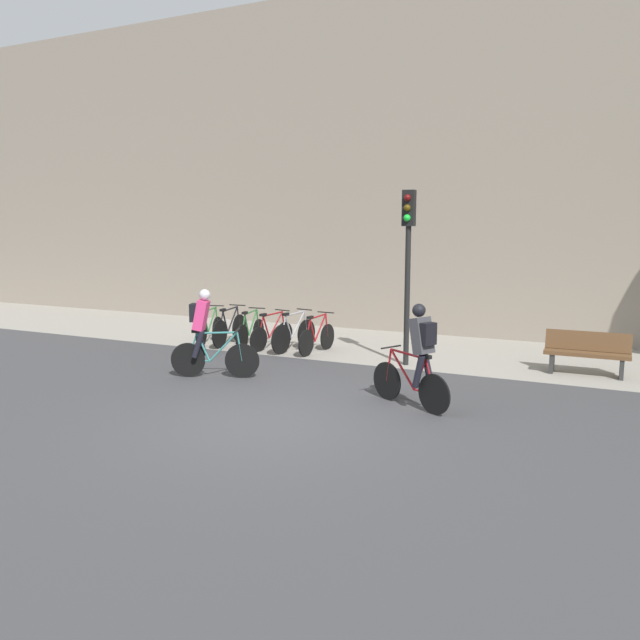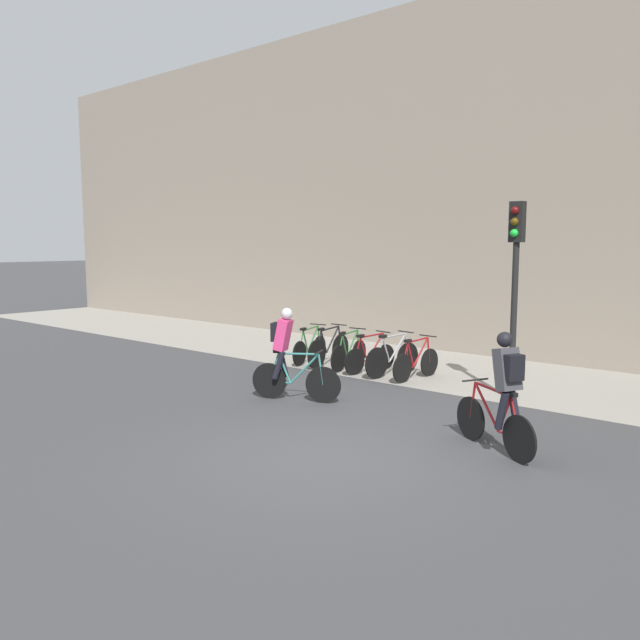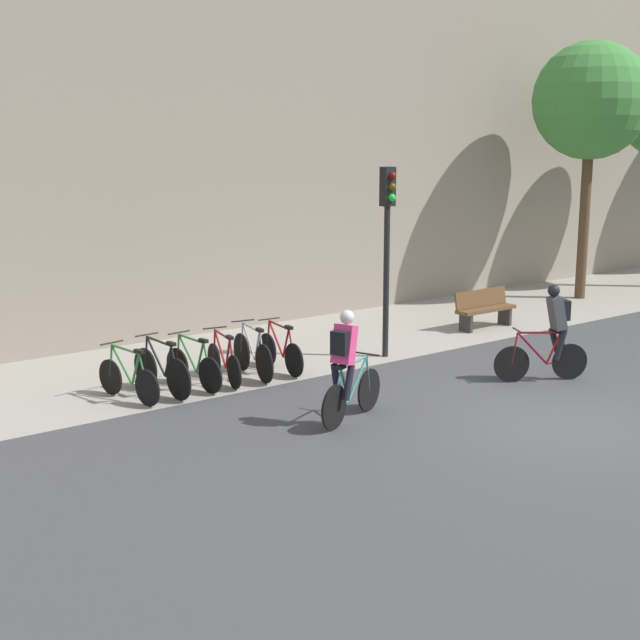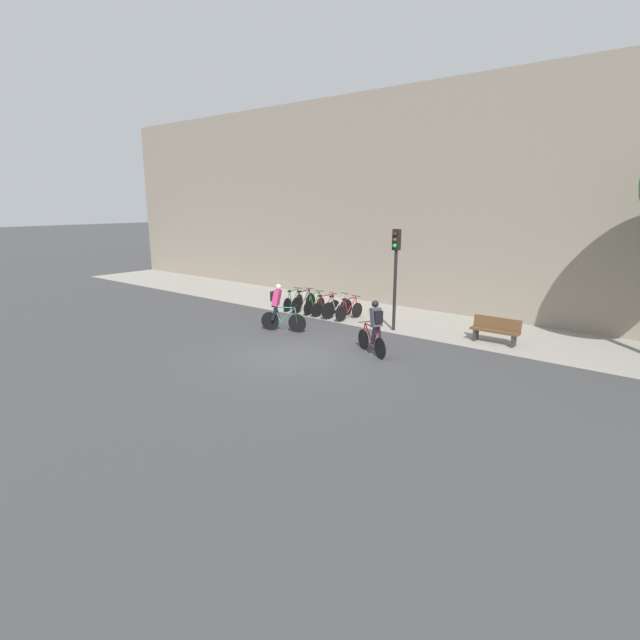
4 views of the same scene
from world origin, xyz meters
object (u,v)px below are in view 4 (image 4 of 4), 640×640
parked_bike_0 (293,301)px  parked_bike_2 (314,305)px  parked_bike_3 (326,307)px  parked_bike_4 (337,308)px  traffic_light_pole (396,261)px  parked_bike_5 (349,310)px  cyclist_pink (279,306)px  bench (495,330)px  parked_bike_1 (304,302)px  cyclist_grey (375,327)px

parked_bike_0 → parked_bike_2: size_ratio=1.01×
parked_bike_3 → parked_bike_4: parked_bike_4 is taller
traffic_light_pole → parked_bike_0: bearing=176.3°
parked_bike_0 → parked_bike_5: parked_bike_5 is taller
parked_bike_3 → traffic_light_pole: (3.58, -0.36, 2.24)m
cyclist_pink → traffic_light_pole: traffic_light_pole is taller
cyclist_pink → traffic_light_pole: (3.30, 2.81, 1.67)m
cyclist_pink → parked_bike_3: size_ratio=1.12×
parked_bike_2 → parked_bike_5: bearing=-0.0°
cyclist_pink → parked_bike_4: (0.34, 3.17, -0.53)m
parked_bike_3 → bench: bearing=2.5°
parked_bike_0 → parked_bike_3: 1.87m
cyclist_pink → parked_bike_2: cyclist_pink is taller
traffic_light_pole → parked_bike_3: bearing=174.3°
parked_bike_4 → parked_bike_1: bearing=-180.0°
cyclist_pink → parked_bike_5: bearing=73.0°
parked_bike_3 → parked_bike_0: bearing=180.0°
parked_bike_0 → parked_bike_5: (3.12, 0.00, 0.00)m
cyclist_pink → bench: size_ratio=1.09×
cyclist_grey → traffic_light_pole: size_ratio=0.47×
traffic_light_pole → bench: (3.63, 0.67, -2.15)m
cyclist_pink → cyclist_grey: 4.51m
bench → cyclist_pink: bearing=-153.4°
parked_bike_0 → parked_bike_3: parked_bike_0 is taller
parked_bike_2 → parked_bike_3: bearing=-0.1°
parked_bike_1 → traffic_light_pole: bearing=-4.2°
parked_bike_3 → traffic_light_pole: bearing=-5.7°
parked_bike_0 → bench: (9.09, 0.31, 0.08)m
parked_bike_5 → parked_bike_1: bearing=180.0°
cyclist_pink → parked_bike_3: 3.23m
bench → traffic_light_pole: bearing=-169.6°
cyclist_pink → parked_bike_5: cyclist_pink is taller
parked_bike_1 → parked_bike_4: bearing=0.0°
parked_bike_5 → bench: parked_bike_5 is taller
cyclist_grey → parked_bike_1: bearing=149.8°
parked_bike_3 → parked_bike_5: parked_bike_5 is taller
parked_bike_2 → parked_bike_5: 1.87m
parked_bike_3 → traffic_light_pole: traffic_light_pole is taller
parked_bike_4 → parked_bike_5: parked_bike_4 is taller
parked_bike_2 → cyclist_pink: bearing=-74.1°
parked_bike_5 → parked_bike_3: bearing=-180.0°
cyclist_pink → cyclist_grey: bearing=-4.4°
parked_bike_1 → parked_bike_2: bearing=-0.0°
parked_bike_1 → parked_bike_2: parked_bike_1 is taller
parked_bike_4 → traffic_light_pole: size_ratio=0.46×
parked_bike_5 → cyclist_pink: bearing=-107.0°
parked_bike_3 → bench: size_ratio=0.97×
parked_bike_5 → parked_bike_4: bearing=179.9°
cyclist_grey → parked_bike_3: (-4.78, 3.51, -0.56)m
cyclist_grey → parked_bike_0: size_ratio=1.10×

